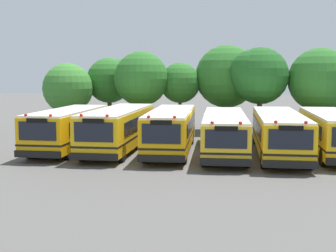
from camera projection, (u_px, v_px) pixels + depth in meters
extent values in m
plane|color=#514F4C|center=(196.00, 152.00, 27.69)|extent=(160.00, 160.00, 0.00)
cube|color=#EAA80C|center=(69.00, 128.00, 28.43)|extent=(2.72, 9.24, 2.10)
cube|color=white|center=(69.00, 111.00, 28.30)|extent=(2.67, 9.06, 0.12)
cube|color=black|center=(38.00, 154.00, 23.94)|extent=(2.60, 0.21, 0.36)
cube|color=black|center=(37.00, 131.00, 23.85)|extent=(2.09, 0.10, 1.01)
cube|color=black|center=(90.00, 122.00, 28.49)|extent=(0.18, 7.17, 0.75)
cube|color=black|center=(52.00, 122.00, 28.88)|extent=(0.18, 7.17, 0.75)
cube|color=black|center=(69.00, 134.00, 28.48)|extent=(2.75, 9.33, 0.10)
sphere|color=red|center=(51.00, 116.00, 23.82)|extent=(0.18, 0.18, 0.18)
sphere|color=red|center=(26.00, 115.00, 24.02)|extent=(0.18, 0.18, 0.18)
cube|color=black|center=(37.00, 121.00, 23.77)|extent=(1.15, 0.10, 0.24)
cylinder|color=black|center=(68.00, 151.00, 25.22)|extent=(0.30, 1.01, 1.00)
cylinder|color=black|center=(30.00, 150.00, 25.56)|extent=(0.30, 1.01, 1.00)
cylinder|color=black|center=(100.00, 136.00, 31.11)|extent=(0.30, 1.01, 1.00)
cylinder|color=black|center=(69.00, 136.00, 31.45)|extent=(0.30, 1.01, 1.00)
cube|color=yellow|center=(119.00, 128.00, 28.29)|extent=(2.70, 10.41, 2.16)
cube|color=white|center=(119.00, 110.00, 28.16)|extent=(2.65, 10.20, 0.12)
cube|color=black|center=(94.00, 157.00, 23.23)|extent=(2.59, 0.20, 0.36)
cube|color=black|center=(93.00, 132.00, 23.13)|extent=(2.08, 0.09, 1.03)
cube|color=black|center=(140.00, 122.00, 28.36)|extent=(0.17, 8.09, 0.78)
cube|color=black|center=(101.00, 121.00, 28.73)|extent=(0.17, 8.09, 0.78)
cube|color=black|center=(119.00, 134.00, 28.34)|extent=(2.73, 10.51, 0.10)
sphere|color=red|center=(107.00, 116.00, 23.10)|extent=(0.18, 0.18, 0.18)
sphere|color=red|center=(81.00, 115.00, 23.30)|extent=(0.18, 0.18, 0.18)
cube|color=black|center=(93.00, 121.00, 23.05)|extent=(1.14, 0.10, 0.24)
cylinder|color=black|center=(122.00, 153.00, 24.51)|extent=(0.30, 1.00, 1.00)
cylinder|color=black|center=(82.00, 152.00, 24.84)|extent=(0.30, 1.00, 1.00)
cylinder|color=black|center=(147.00, 135.00, 31.56)|extent=(0.30, 1.00, 1.00)
cylinder|color=black|center=(116.00, 135.00, 31.89)|extent=(0.30, 1.00, 1.00)
cube|color=#EAA80C|center=(171.00, 129.00, 27.67)|extent=(2.64, 10.13, 2.12)
cube|color=white|center=(171.00, 111.00, 27.54)|extent=(2.59, 9.92, 0.12)
cube|color=black|center=(161.00, 159.00, 22.73)|extent=(2.47, 0.22, 0.36)
cube|color=black|center=(161.00, 134.00, 22.64)|extent=(1.98, 0.10, 1.02)
cube|color=black|center=(191.00, 123.00, 27.80)|extent=(0.22, 7.86, 0.76)
cube|color=black|center=(152.00, 123.00, 28.06)|extent=(0.22, 7.86, 0.76)
cube|color=black|center=(171.00, 136.00, 27.72)|extent=(2.67, 10.23, 0.10)
sphere|color=red|center=(175.00, 117.00, 22.64)|extent=(0.18, 0.18, 0.18)
sphere|color=red|center=(149.00, 117.00, 22.78)|extent=(0.18, 0.18, 0.18)
cube|color=black|center=(161.00, 123.00, 22.56)|extent=(1.09, 0.10, 0.24)
cylinder|color=black|center=(184.00, 154.00, 24.07)|extent=(0.30, 1.01, 1.00)
cylinder|color=black|center=(145.00, 154.00, 24.30)|extent=(0.30, 1.01, 1.00)
cylinder|color=black|center=(191.00, 137.00, 30.86)|extent=(0.30, 1.01, 1.00)
cylinder|color=black|center=(161.00, 136.00, 31.09)|extent=(0.30, 1.01, 1.00)
cube|color=yellow|center=(224.00, 132.00, 27.31)|extent=(2.70, 11.27, 1.93)
cube|color=white|center=(225.00, 115.00, 27.19)|extent=(2.65, 11.05, 0.12)
cube|color=black|center=(226.00, 162.00, 21.79)|extent=(2.54, 0.21, 0.36)
cube|color=black|center=(226.00, 139.00, 21.71)|extent=(2.04, 0.10, 0.93)
cube|color=black|center=(245.00, 126.00, 27.43)|extent=(0.21, 8.76, 0.69)
cube|color=black|center=(204.00, 126.00, 27.71)|extent=(0.21, 8.76, 0.69)
cube|color=black|center=(224.00, 138.00, 27.36)|extent=(2.73, 11.39, 0.10)
sphere|color=red|center=(240.00, 123.00, 21.71)|extent=(0.18, 0.18, 0.18)
sphere|color=red|center=(212.00, 123.00, 21.86)|extent=(0.18, 0.18, 0.18)
cube|color=black|center=(226.00, 129.00, 21.64)|extent=(1.12, 0.10, 0.24)
cylinder|color=black|center=(247.00, 158.00, 23.13)|extent=(0.30, 1.01, 1.00)
cylinder|color=black|center=(204.00, 157.00, 23.37)|extent=(0.30, 1.01, 1.00)
cylinder|color=black|center=(239.00, 136.00, 31.05)|extent=(0.30, 1.01, 1.00)
cylinder|color=black|center=(208.00, 136.00, 31.29)|extent=(0.30, 1.01, 1.00)
cube|color=yellow|center=(278.00, 132.00, 26.74)|extent=(2.66, 11.24, 2.02)
cube|color=white|center=(279.00, 114.00, 26.62)|extent=(2.60, 11.01, 0.12)
cube|color=black|center=(290.00, 164.00, 21.26)|extent=(2.58, 0.19, 0.36)
cube|color=black|center=(291.00, 140.00, 21.17)|extent=(2.08, 0.08, 0.97)
cube|color=black|center=(300.00, 126.00, 26.82)|extent=(0.14, 8.74, 0.73)
cube|color=black|center=(256.00, 126.00, 27.18)|extent=(0.14, 8.74, 0.73)
cube|color=black|center=(278.00, 139.00, 26.79)|extent=(2.68, 11.35, 0.10)
sphere|color=red|center=(306.00, 122.00, 21.15)|extent=(0.18, 0.18, 0.18)
sphere|color=red|center=(276.00, 122.00, 21.34)|extent=(0.18, 0.18, 0.18)
cube|color=black|center=(291.00, 128.00, 21.10)|extent=(1.14, 0.09, 0.24)
cylinder|color=black|center=(309.00, 160.00, 22.55)|extent=(0.29, 1.00, 1.00)
cylinder|color=black|center=(264.00, 159.00, 22.87)|extent=(0.29, 1.00, 1.00)
cylinder|color=black|center=(289.00, 138.00, 30.42)|extent=(0.29, 1.00, 1.00)
cylinder|color=black|center=(256.00, 137.00, 30.74)|extent=(0.29, 1.00, 1.00)
cube|color=yellow|center=(331.00, 132.00, 26.63)|extent=(2.58, 9.94, 2.05)
cube|color=white|center=(332.00, 114.00, 26.50)|extent=(2.53, 9.74, 0.12)
cube|color=black|center=(309.00, 126.00, 27.06)|extent=(0.17, 7.72, 0.74)
cube|color=black|center=(331.00, 139.00, 26.67)|extent=(2.60, 10.04, 0.10)
cylinder|color=black|center=(323.00, 157.00, 23.40)|extent=(0.30, 1.00, 1.00)
cylinder|color=black|center=(304.00, 139.00, 29.98)|extent=(0.30, 1.00, 1.00)
cylinder|color=#4C3823|center=(69.00, 119.00, 37.48)|extent=(0.34, 0.34, 2.06)
sphere|color=#387A2D|center=(68.00, 88.00, 37.18)|extent=(4.15, 4.15, 4.15)
sphere|color=#387A2D|center=(68.00, 85.00, 37.39)|extent=(3.28, 3.28, 3.28)
cylinder|color=#4C3823|center=(110.00, 113.00, 39.28)|extent=(0.40, 0.40, 2.78)
sphere|color=#286623|center=(109.00, 80.00, 38.95)|extent=(3.92, 3.92, 3.92)
sphere|color=#286623|center=(117.00, 76.00, 39.09)|extent=(3.05, 3.05, 3.05)
cylinder|color=#4C3823|center=(142.00, 116.00, 36.79)|extent=(0.29, 0.29, 2.76)
sphere|color=#286623|center=(141.00, 79.00, 36.44)|extent=(4.43, 4.43, 4.43)
sphere|color=#286623|center=(147.00, 82.00, 36.22)|extent=(2.57, 2.57, 2.57)
cylinder|color=#4C3823|center=(180.00, 115.00, 37.36)|extent=(0.28, 0.28, 2.82)
sphere|color=#286623|center=(180.00, 83.00, 37.05)|extent=(3.34, 3.34, 3.34)
sphere|color=#286623|center=(176.00, 77.00, 36.74)|extent=(2.07, 2.07, 2.07)
cylinder|color=#4C3823|center=(226.00, 116.00, 37.56)|extent=(0.34, 0.34, 2.65)
sphere|color=#286623|center=(227.00, 77.00, 37.18)|extent=(5.19, 5.19, 5.19)
sphere|color=#286623|center=(227.00, 75.00, 37.44)|extent=(3.18, 3.18, 3.18)
cylinder|color=#4C3823|center=(259.00, 116.00, 35.09)|extent=(0.40, 0.40, 3.01)
sphere|color=#1E561E|center=(260.00, 76.00, 34.73)|extent=(4.42, 4.42, 4.42)
sphere|color=#1E561E|center=(252.00, 72.00, 34.65)|extent=(3.51, 3.51, 3.51)
cylinder|color=#4C3823|center=(318.00, 120.00, 34.59)|extent=(0.31, 0.31, 2.54)
sphere|color=#286623|center=(320.00, 80.00, 34.24)|extent=(4.87, 4.87, 4.87)
sphere|color=#286623|center=(313.00, 77.00, 34.45)|extent=(3.72, 3.72, 3.72)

